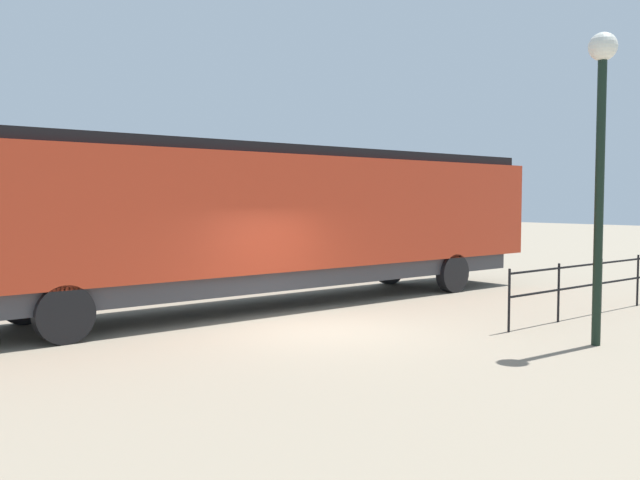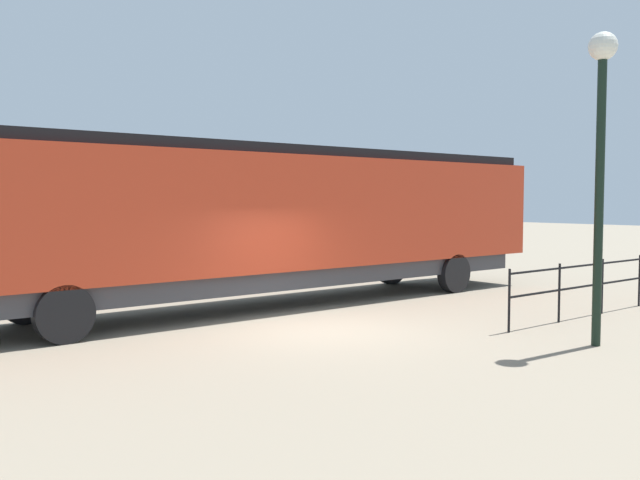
# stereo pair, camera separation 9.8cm
# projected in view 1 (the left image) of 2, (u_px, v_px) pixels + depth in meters

# --- Properties ---
(ground_plane) EXTENTS (120.00, 120.00, 0.00)m
(ground_plane) POSITION_uv_depth(u_px,v_px,m) (320.00, 330.00, 13.81)
(ground_plane) COLOR gray
(locomotive) EXTENTS (2.84, 17.15, 3.94)m
(locomotive) POSITION_uv_depth(u_px,v_px,m) (289.00, 217.00, 17.23)
(locomotive) COLOR red
(locomotive) RESTS_ON ground_plane
(lamp_post) EXTENTS (0.50, 0.50, 5.62)m
(lamp_post) POSITION_uv_depth(u_px,v_px,m) (601.00, 126.00, 12.16)
(lamp_post) COLOR black
(lamp_post) RESTS_ON ground_plane
(platform_fence) EXTENTS (0.05, 10.78, 1.28)m
(platform_fence) POSITION_uv_depth(u_px,v_px,m) (638.00, 273.00, 16.96)
(platform_fence) COLOR black
(platform_fence) RESTS_ON ground_plane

